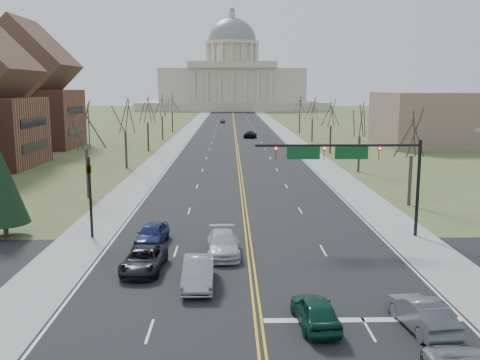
{
  "coord_description": "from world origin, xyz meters",
  "views": [
    {
      "loc": [
        -1.32,
        -24.8,
        10.93
      ],
      "look_at": [
        -0.45,
        20.89,
        3.0
      ],
      "focal_mm": 40.0,
      "sensor_mm": 36.0,
      "label": 1
    }
  ],
  "objects_px": {
    "car_nb_outer_lead": "(421,313)",
    "signal_mast": "(351,160)",
    "signal_left": "(90,188)",
    "car_nb_inner_lead": "(315,311)",
    "car_sb_outer_second": "(152,234)",
    "car_far_nb": "(250,134)",
    "car_sb_inner_lead": "(198,272)",
    "car_sb_outer_lead": "(144,260)",
    "car_sb_inner_second": "(223,244)",
    "car_far_sb": "(223,121)"
  },
  "relations": [
    {
      "from": "car_nb_outer_lead",
      "to": "car_far_sb",
      "type": "height_order",
      "value": "car_nb_outer_lead"
    },
    {
      "from": "car_sb_inner_second",
      "to": "car_sb_inner_lead",
      "type": "bearing_deg",
      "value": -105.69
    },
    {
      "from": "car_nb_inner_lead",
      "to": "car_nb_outer_lead",
      "type": "height_order",
      "value": "car_nb_outer_lead"
    },
    {
      "from": "signal_mast",
      "to": "car_nb_inner_lead",
      "type": "xyz_separation_m",
      "value": [
        -4.83,
        -15.04,
        -5.03
      ]
    },
    {
      "from": "car_sb_outer_second",
      "to": "car_far_sb",
      "type": "bearing_deg",
      "value": 94.59
    },
    {
      "from": "car_nb_inner_lead",
      "to": "car_far_sb",
      "type": "xyz_separation_m",
      "value": [
        -6.15,
        143.95,
        -0.03
      ]
    },
    {
      "from": "car_nb_outer_lead",
      "to": "car_sb_inner_second",
      "type": "xyz_separation_m",
      "value": [
        -9.2,
        11.15,
        -0.0
      ]
    },
    {
      "from": "car_sb_inner_lead",
      "to": "car_sb_outer_second",
      "type": "bearing_deg",
      "value": 114.22
    },
    {
      "from": "car_nb_outer_lead",
      "to": "car_sb_inner_second",
      "type": "height_order",
      "value": "car_nb_outer_lead"
    },
    {
      "from": "signal_left",
      "to": "car_far_sb",
      "type": "height_order",
      "value": "signal_left"
    },
    {
      "from": "car_sb_inner_lead",
      "to": "signal_left",
      "type": "bearing_deg",
      "value": 129.78
    },
    {
      "from": "car_sb_inner_lead",
      "to": "car_far_sb",
      "type": "distance_m",
      "value": 138.81
    },
    {
      "from": "car_nb_outer_lead",
      "to": "car_sb_inner_second",
      "type": "distance_m",
      "value": 14.46
    },
    {
      "from": "signal_mast",
      "to": "car_nb_inner_lead",
      "type": "relative_size",
      "value": 2.88
    },
    {
      "from": "car_nb_inner_lead",
      "to": "car_sb_outer_second",
      "type": "relative_size",
      "value": 0.94
    },
    {
      "from": "car_sb_outer_lead",
      "to": "car_sb_outer_second",
      "type": "relative_size",
      "value": 1.1
    },
    {
      "from": "signal_left",
      "to": "car_nb_inner_lead",
      "type": "bearing_deg",
      "value": -46.82
    },
    {
      "from": "car_nb_outer_lead",
      "to": "car_sb_inner_lead",
      "type": "bearing_deg",
      "value": -35.59
    },
    {
      "from": "car_nb_inner_lead",
      "to": "car_far_nb",
      "type": "distance_m",
      "value": 94.49
    },
    {
      "from": "car_sb_inner_lead",
      "to": "car_sb_outer_lead",
      "type": "distance_m",
      "value": 4.29
    },
    {
      "from": "car_sb_inner_second",
      "to": "car_sb_outer_second",
      "type": "distance_m",
      "value": 5.6
    },
    {
      "from": "car_nb_outer_lead",
      "to": "car_sb_outer_second",
      "type": "height_order",
      "value": "car_sb_outer_second"
    },
    {
      "from": "signal_mast",
      "to": "car_nb_outer_lead",
      "type": "distance_m",
      "value": 16.24
    },
    {
      "from": "car_nb_outer_lead",
      "to": "signal_mast",
      "type": "bearing_deg",
      "value": -97.84
    },
    {
      "from": "signal_mast",
      "to": "car_sb_outer_second",
      "type": "height_order",
      "value": "signal_mast"
    },
    {
      "from": "signal_left",
      "to": "car_sb_inner_second",
      "type": "bearing_deg",
      "value": -23.88
    },
    {
      "from": "signal_left",
      "to": "car_nb_inner_lead",
      "type": "height_order",
      "value": "signal_left"
    },
    {
      "from": "car_sb_outer_lead",
      "to": "car_far_nb",
      "type": "relative_size",
      "value": 0.91
    },
    {
      "from": "car_sb_outer_second",
      "to": "car_nb_inner_lead",
      "type": "bearing_deg",
      "value": -48.45
    },
    {
      "from": "signal_left",
      "to": "signal_mast",
      "type": "bearing_deg",
      "value": -0.0
    },
    {
      "from": "car_nb_outer_lead",
      "to": "car_far_nb",
      "type": "xyz_separation_m",
      "value": [
        -4.23,
        94.89,
        0.01
      ]
    },
    {
      "from": "car_sb_inner_lead",
      "to": "car_sb_outer_lead",
      "type": "xyz_separation_m",
      "value": [
        -3.44,
        2.56,
        -0.1
      ]
    },
    {
      "from": "car_sb_inner_lead",
      "to": "car_far_sb",
      "type": "relative_size",
      "value": 1.19
    },
    {
      "from": "signal_left",
      "to": "car_sb_inner_lead",
      "type": "xyz_separation_m",
      "value": [
        8.41,
        -9.9,
        -2.92
      ]
    },
    {
      "from": "signal_mast",
      "to": "car_nb_inner_lead",
      "type": "bearing_deg",
      "value": -107.81
    },
    {
      "from": "signal_mast",
      "to": "car_far_sb",
      "type": "xyz_separation_m",
      "value": [
        -10.98,
        128.91,
        -5.07
      ]
    },
    {
      "from": "car_sb_outer_lead",
      "to": "car_sb_inner_second",
      "type": "bearing_deg",
      "value": 35.54
    },
    {
      "from": "signal_mast",
      "to": "car_sb_outer_lead",
      "type": "bearing_deg",
      "value": -152.31
    },
    {
      "from": "signal_left",
      "to": "car_sb_outer_second",
      "type": "height_order",
      "value": "signal_left"
    },
    {
      "from": "car_sb_inner_second",
      "to": "car_far_nb",
      "type": "height_order",
      "value": "car_far_nb"
    },
    {
      "from": "signal_mast",
      "to": "signal_left",
      "type": "bearing_deg",
      "value": 180.0
    },
    {
      "from": "signal_mast",
      "to": "car_sb_outer_second",
      "type": "xyz_separation_m",
      "value": [
        -14.26,
        -1.83,
        -4.98
      ]
    },
    {
      "from": "car_nb_inner_lead",
      "to": "car_far_sb",
      "type": "relative_size",
      "value": 1.05
    },
    {
      "from": "car_nb_outer_lead",
      "to": "car_sb_outer_second",
      "type": "bearing_deg",
      "value": -51.47
    },
    {
      "from": "signal_left",
      "to": "car_nb_inner_lead",
      "type": "xyz_separation_m",
      "value": [
        14.11,
        -15.04,
        -2.99
      ]
    },
    {
      "from": "car_nb_inner_lead",
      "to": "car_sb_inner_second",
      "type": "bearing_deg",
      "value": -73.13
    },
    {
      "from": "car_sb_inner_lead",
      "to": "car_sb_outer_second",
      "type": "relative_size",
      "value": 1.06
    },
    {
      "from": "signal_left",
      "to": "car_far_nb",
      "type": "relative_size",
      "value": 1.11
    },
    {
      "from": "car_nb_outer_lead",
      "to": "car_sb_inner_second",
      "type": "bearing_deg",
      "value": -58.19
    },
    {
      "from": "signal_left",
      "to": "car_far_nb",
      "type": "distance_m",
      "value": 80.84
    }
  ]
}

